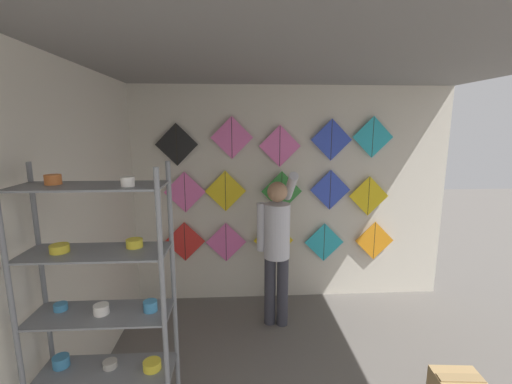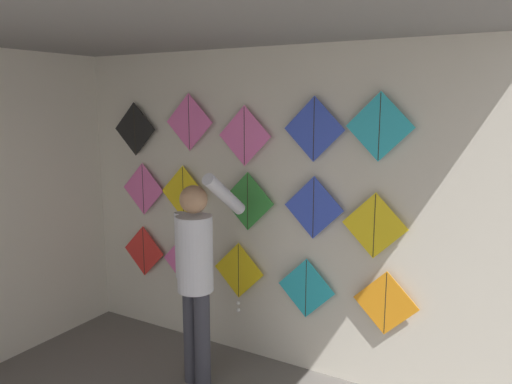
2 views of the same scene
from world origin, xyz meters
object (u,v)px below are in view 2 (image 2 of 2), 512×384
kite_1 (185,261)px  kite_11 (189,122)px  kite_6 (183,193)px  kite_8 (314,208)px  kite_13 (314,129)px  kite_2 (239,273)px  kite_4 (385,303)px  kite_5 (143,189)px  shopkeeper (196,268)px  kite_3 (306,288)px  kite_0 (144,251)px  kite_9 (374,226)px  kite_10 (135,129)px  kite_7 (248,201)px  kite_12 (244,136)px  kite_14 (380,127)px

kite_1 → kite_11: size_ratio=1.00×
kite_6 → kite_11: 0.68m
kite_6 → kite_8: kite_8 is taller
kite_6 → kite_13: bearing=0.0°
kite_1 → kite_6: kite_6 is taller
kite_6 → kite_13: size_ratio=1.00×
kite_2 → kite_13: 1.52m
kite_8 → kite_13: kite_13 is taller
kite_4 → kite_5: 2.58m
kite_8 → shopkeeper: bearing=-141.8°
kite_3 → kite_11: bearing=180.0°
kite_1 → kite_11: (0.09, 0.00, 1.35)m
shopkeeper → kite_0: shopkeeper is taller
shopkeeper → kite_9: size_ratio=3.45×
kite_9 → shopkeeper: bearing=-154.8°
kite_5 → kite_9: (2.37, 0.00, -0.08)m
kite_2 → kite_10: size_ratio=1.26×
shopkeeper → kite_5: 1.33m
kite_2 → kite_9: 1.39m
kite_2 → kite_4: bearing=0.0°
kite_7 → kite_13: bearing=0.0°
shopkeeper → kite_7: bearing=92.1°
kite_11 → kite_12: kite_11 is taller
kite_10 → kite_4: bearing=0.0°
shopkeeper → kite_7: size_ratio=3.45×
kite_2 → kite_4: kite_2 is taller
kite_9 → kite_5: bearing=180.0°
kite_5 → kite_13: 1.96m
kite_6 → kite_10: size_ratio=1.00×
kite_0 → kite_11: bearing=0.0°
kite_8 → kite_11: 1.43m
shopkeeper → kite_6: 0.96m
kite_6 → kite_10: 0.83m
kite_5 → kite_1: bearing=0.0°
kite_3 → kite_8: (0.05, 0.00, 0.71)m
kite_14 → kite_5: bearing=180.0°
kite_14 → kite_2: bearing=-180.0°
kite_3 → kite_11: kite_11 is taller
kite_7 → kite_3: bearing=0.0°
kite_4 → kite_7: 1.43m
kite_11 → kite_14: (1.78, 0.00, 0.00)m
kite_8 → kite_6: bearing=180.0°
kite_1 → kite_5: size_ratio=1.00×
kite_5 → kite_14: 2.48m
kite_1 → kite_2: kite_2 is taller
kite_3 → kite_4: kite_4 is taller
kite_3 → kite_14: (0.57, 0.00, 1.38)m
kite_9 → kite_10: size_ratio=1.00×
kite_2 → kite_14: (1.25, 0.00, 1.37)m
kite_11 → kite_6: bearing=180.0°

